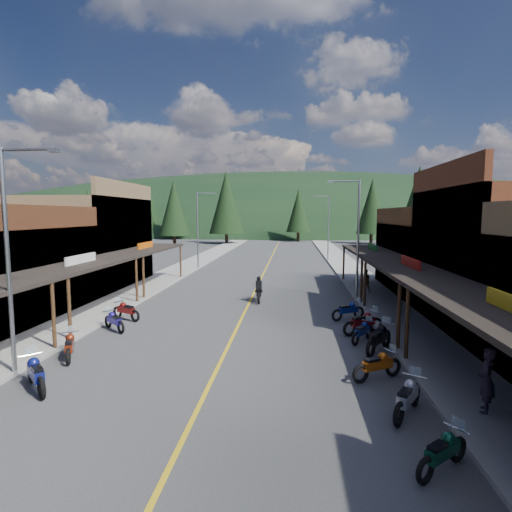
% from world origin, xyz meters
% --- Properties ---
extents(ground, '(220.00, 220.00, 0.00)m').
position_xyz_m(ground, '(0.00, 0.00, 0.00)').
color(ground, '#38383A').
rests_on(ground, ground).
extents(centerline, '(0.15, 90.00, 0.01)m').
position_xyz_m(centerline, '(0.00, 20.00, 0.01)').
color(centerline, gold).
rests_on(centerline, ground).
extents(sidewalk_west, '(3.40, 94.00, 0.15)m').
position_xyz_m(sidewalk_west, '(-8.70, 20.00, 0.07)').
color(sidewalk_west, gray).
rests_on(sidewalk_west, ground).
extents(sidewalk_east, '(3.40, 94.00, 0.15)m').
position_xyz_m(sidewalk_east, '(8.70, 20.00, 0.07)').
color(sidewalk_east, gray).
rests_on(sidewalk_east, ground).
extents(shop_west_3, '(10.90, 10.20, 8.20)m').
position_xyz_m(shop_west_3, '(-13.78, 11.30, 3.52)').
color(shop_west_3, brown).
rests_on(shop_west_3, ground).
extents(shop_east_3, '(10.90, 10.20, 6.20)m').
position_xyz_m(shop_east_3, '(13.75, 11.30, 2.53)').
color(shop_east_3, '#4C2D16').
rests_on(shop_east_3, ground).
extents(streetlight_0, '(2.16, 0.18, 8.00)m').
position_xyz_m(streetlight_0, '(-6.95, -6.00, 4.46)').
color(streetlight_0, gray).
rests_on(streetlight_0, ground).
extents(streetlight_1, '(2.16, 0.18, 8.00)m').
position_xyz_m(streetlight_1, '(-6.95, 22.00, 4.46)').
color(streetlight_1, gray).
rests_on(streetlight_1, ground).
extents(streetlight_2, '(2.16, 0.18, 8.00)m').
position_xyz_m(streetlight_2, '(6.95, 8.00, 4.46)').
color(streetlight_2, gray).
rests_on(streetlight_2, ground).
extents(streetlight_3, '(2.16, 0.18, 8.00)m').
position_xyz_m(streetlight_3, '(6.95, 30.00, 4.46)').
color(streetlight_3, gray).
rests_on(streetlight_3, ground).
extents(ridge_hill, '(310.00, 140.00, 60.00)m').
position_xyz_m(ridge_hill, '(0.00, 135.00, 0.00)').
color(ridge_hill, black).
rests_on(ridge_hill, ground).
extents(pine_0, '(5.04, 5.04, 11.00)m').
position_xyz_m(pine_0, '(-40.00, 62.00, 6.48)').
color(pine_0, black).
rests_on(pine_0, ground).
extents(pine_1, '(5.88, 5.88, 12.50)m').
position_xyz_m(pine_1, '(-24.00, 70.00, 7.24)').
color(pine_1, black).
rests_on(pine_1, ground).
extents(pine_2, '(6.72, 6.72, 14.00)m').
position_xyz_m(pine_2, '(-10.00, 58.00, 7.99)').
color(pine_2, black).
rests_on(pine_2, ground).
extents(pine_3, '(5.04, 5.04, 11.00)m').
position_xyz_m(pine_3, '(4.00, 66.00, 6.48)').
color(pine_3, black).
rests_on(pine_3, ground).
extents(pine_4, '(5.88, 5.88, 12.50)m').
position_xyz_m(pine_4, '(18.00, 60.00, 7.24)').
color(pine_4, black).
rests_on(pine_4, ground).
extents(pine_5, '(6.72, 6.72, 14.00)m').
position_xyz_m(pine_5, '(34.00, 72.00, 7.99)').
color(pine_5, black).
rests_on(pine_5, ground).
extents(pine_7, '(5.88, 5.88, 12.50)m').
position_xyz_m(pine_7, '(-32.00, 76.00, 7.24)').
color(pine_7, black).
rests_on(pine_7, ground).
extents(pine_8, '(4.48, 4.48, 10.00)m').
position_xyz_m(pine_8, '(-22.00, 40.00, 5.98)').
color(pine_8, black).
rests_on(pine_8, ground).
extents(pine_9, '(4.93, 4.93, 10.80)m').
position_xyz_m(pine_9, '(24.00, 45.00, 6.38)').
color(pine_9, black).
rests_on(pine_9, ground).
extents(pine_10, '(5.38, 5.38, 11.60)m').
position_xyz_m(pine_10, '(-18.00, 50.00, 6.78)').
color(pine_10, black).
rests_on(pine_10, ground).
extents(pine_11, '(5.82, 5.82, 12.40)m').
position_xyz_m(pine_11, '(20.00, 38.00, 7.19)').
color(pine_11, black).
rests_on(pine_11, ground).
extents(bike_west_5, '(2.09, 2.10, 1.27)m').
position_xyz_m(bike_west_5, '(-5.53, -7.12, 0.63)').
color(bike_west_5, navy).
rests_on(bike_west_5, ground).
extents(bike_west_6, '(1.47, 2.10, 1.15)m').
position_xyz_m(bike_west_6, '(-6.03, -4.26, 0.57)').
color(bike_west_6, maroon).
rests_on(bike_west_6, ground).
extents(bike_west_7, '(1.91, 1.76, 1.12)m').
position_xyz_m(bike_west_7, '(-5.97, -0.41, 0.56)').
color(bike_west_7, navy).
rests_on(bike_west_7, ground).
extents(bike_west_8, '(2.12, 1.55, 1.16)m').
position_xyz_m(bike_west_8, '(-6.22, 1.59, 0.58)').
color(bike_west_8, maroon).
rests_on(bike_west_8, ground).
extents(bike_east_3, '(1.82, 1.67, 1.06)m').
position_xyz_m(bike_east_3, '(6.11, -10.23, 0.53)').
color(bike_east_3, '#0C3E29').
rests_on(bike_east_3, ground).
extents(bike_east_4, '(1.71, 2.15, 1.20)m').
position_xyz_m(bike_east_4, '(6.06, -7.70, 0.60)').
color(bike_east_4, '#ADADB3').
rests_on(bike_east_4, ground).
extents(bike_east_5, '(2.09, 1.57, 1.15)m').
position_xyz_m(bike_east_5, '(5.73, -5.24, 0.58)').
color(bike_east_5, '#BD510D').
rests_on(bike_east_5, ground).
extents(bike_east_6, '(1.95, 2.38, 1.34)m').
position_xyz_m(bike_east_6, '(6.38, -2.41, 0.67)').
color(bike_east_6, black).
rests_on(bike_east_6, ground).
extents(bike_east_7, '(1.60, 1.87, 1.07)m').
position_xyz_m(bike_east_7, '(5.94, -1.06, 0.53)').
color(bike_east_7, navy).
rests_on(bike_east_7, ground).
extents(bike_east_8, '(2.30, 1.75, 1.27)m').
position_xyz_m(bike_east_8, '(6.16, 0.12, 0.64)').
color(bike_east_8, maroon).
rests_on(bike_east_8, ground).
extents(bike_east_9, '(2.11, 1.60, 1.17)m').
position_xyz_m(bike_east_9, '(5.82, 2.72, 0.58)').
color(bike_east_9, navy).
rests_on(bike_east_9, ground).
extents(rider_on_bike, '(0.88, 2.31, 1.73)m').
position_xyz_m(rider_on_bike, '(0.60, 6.88, 0.69)').
color(rider_on_bike, black).
rests_on(rider_on_bike, ground).
extents(pedestrian_east_a, '(0.68, 0.80, 1.86)m').
position_xyz_m(pedestrian_east_a, '(8.25, -7.55, 1.08)').
color(pedestrian_east_a, '#251E2D').
rests_on(pedestrian_east_a, sidewalk_east).
extents(pedestrian_east_b, '(0.89, 0.61, 1.68)m').
position_xyz_m(pedestrian_east_b, '(7.98, 9.91, 0.99)').
color(pedestrian_east_b, brown).
rests_on(pedestrian_east_b, sidewalk_east).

